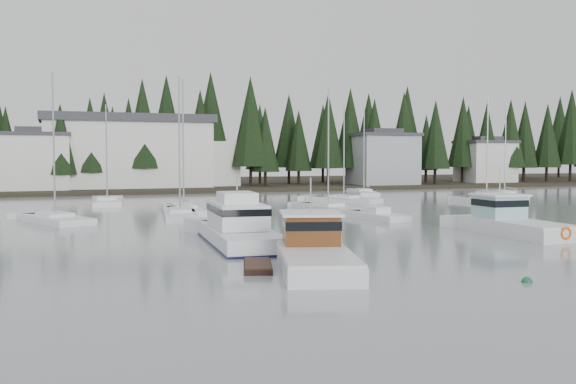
% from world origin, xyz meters
% --- Properties ---
extents(ground, '(260.00, 260.00, 0.00)m').
position_xyz_m(ground, '(0.00, 0.00, 0.00)').
color(ground, gray).
rests_on(ground, ground).
extents(far_shore_land, '(240.00, 54.00, 1.00)m').
position_xyz_m(far_shore_land, '(0.00, 97.00, 0.00)').
color(far_shore_land, black).
rests_on(far_shore_land, ground).
extents(conifer_treeline, '(200.00, 22.00, 20.00)m').
position_xyz_m(conifer_treeline, '(0.00, 86.00, 0.00)').
color(conifer_treeline, black).
rests_on(conifer_treeline, ground).
extents(house_west, '(9.54, 7.42, 8.75)m').
position_xyz_m(house_west, '(-18.00, 79.00, 4.65)').
color(house_west, silver).
rests_on(house_west, ground).
extents(house_east_a, '(10.60, 8.48, 9.25)m').
position_xyz_m(house_east_a, '(36.00, 78.00, 4.90)').
color(house_east_a, '#999EA0').
rests_on(house_east_a, ground).
extents(house_east_b, '(9.54, 7.42, 8.25)m').
position_xyz_m(house_east_b, '(58.00, 80.00, 4.40)').
color(house_east_b, silver).
rests_on(house_east_b, ground).
extents(harbor_inn, '(29.50, 11.50, 10.90)m').
position_xyz_m(harbor_inn, '(-2.96, 82.34, 5.78)').
color(harbor_inn, silver).
rests_on(harbor_inn, ground).
extents(lobster_boat_brown, '(6.47, 10.06, 4.73)m').
position_xyz_m(lobster_boat_brown, '(-3.97, 10.53, 0.54)').
color(lobster_boat_brown, white).
rests_on(lobster_boat_brown, ground).
extents(cabin_cruiser_center, '(4.20, 11.19, 4.71)m').
position_xyz_m(cabin_cruiser_center, '(-5.11, 19.30, 0.71)').
color(cabin_cruiser_center, white).
rests_on(cabin_cruiser_center, ground).
extents(lobster_boat_teal, '(3.44, 9.21, 5.05)m').
position_xyz_m(lobster_boat_teal, '(13.27, 17.66, 0.60)').
color(lobster_boat_teal, white).
rests_on(lobster_boat_teal, ground).
extents(sailboat_0, '(5.86, 10.88, 12.44)m').
position_xyz_m(sailboat_0, '(38.72, 50.37, 0.06)').
color(sailboat_0, white).
rests_on(sailboat_0, ground).
extents(sailboat_1, '(2.98, 8.52, 12.17)m').
position_xyz_m(sailboat_1, '(29.42, 41.71, 0.07)').
color(sailboat_1, white).
rests_on(sailboat_1, ground).
extents(sailboat_2, '(5.54, 10.79, 12.32)m').
position_xyz_m(sailboat_2, '(23.96, 60.89, 0.06)').
color(sailboat_2, white).
rests_on(sailboat_2, ground).
extents(sailboat_4, '(3.82, 9.37, 12.34)m').
position_xyz_m(sailboat_4, '(9.13, 38.78, 0.07)').
color(sailboat_4, white).
rests_on(sailboat_4, ground).
extents(sailboat_6, '(6.69, 9.12, 11.68)m').
position_xyz_m(sailboat_6, '(15.46, 48.94, 0.06)').
color(sailboat_6, white).
rests_on(sailboat_6, ground).
extents(sailboat_7, '(3.15, 10.14, 12.80)m').
position_xyz_m(sailboat_7, '(-4.23, 41.38, 0.06)').
color(sailboat_7, white).
rests_on(sailboat_7, ground).
extents(sailboat_8, '(5.99, 8.95, 12.27)m').
position_xyz_m(sailboat_8, '(-15.36, 36.10, 0.06)').
color(sailboat_8, white).
rests_on(sailboat_8, ground).
extents(sailboat_9, '(3.65, 10.46, 11.34)m').
position_xyz_m(sailboat_9, '(-10.04, 55.12, 0.05)').
color(sailboat_9, white).
rests_on(sailboat_9, ground).
extents(sailboat_12, '(4.01, 10.68, 12.48)m').
position_xyz_m(sailboat_12, '(-5.38, 36.96, 0.06)').
color(sailboat_12, white).
rests_on(sailboat_12, ground).
extents(runabout_1, '(3.14, 7.01, 1.42)m').
position_xyz_m(runabout_1, '(9.64, 30.06, 0.13)').
color(runabout_1, white).
rests_on(runabout_1, ground).
extents(mooring_buoy_green, '(0.46, 0.46, 0.46)m').
position_xyz_m(mooring_buoy_green, '(2.96, 4.01, 0.00)').
color(mooring_buoy_green, '#145933').
rests_on(mooring_buoy_green, ground).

